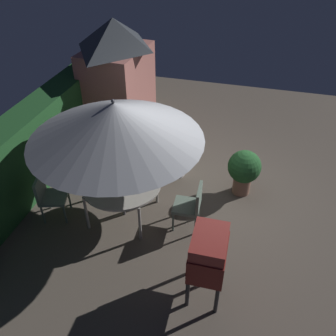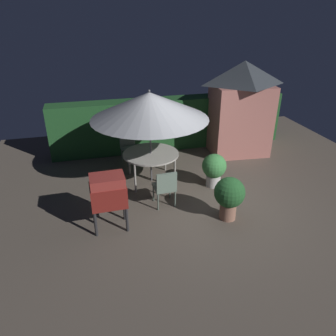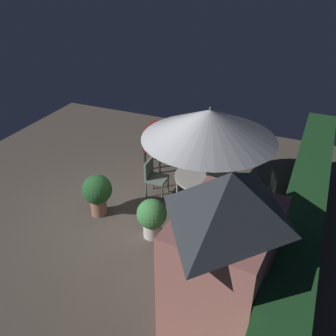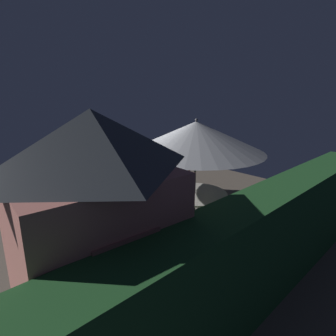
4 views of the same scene
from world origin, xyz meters
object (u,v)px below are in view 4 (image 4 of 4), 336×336
at_px(garden_shed, 99,234).
at_px(patio_table, 194,195).
at_px(potted_plant_by_grill, 121,216).
at_px(chair_near_shed, 256,218).
at_px(patio_umbrella, 196,137).
at_px(bbq_grill, 176,165).
at_px(potted_plant_by_shed, 96,192).
at_px(chair_far_side, 154,191).

height_order(garden_shed, patio_table, garden_shed).
distance_m(garden_shed, potted_plant_by_grill, 2.57).
xyz_separation_m(patio_table, chair_near_shed, (-0.38, 1.28, -0.21)).
bearing_deg(patio_umbrella, bbq_grill, -124.47).
bearing_deg(garden_shed, patio_umbrella, -158.01).
bearing_deg(potted_plant_by_shed, bbq_grill, 173.26).
relative_size(patio_table, chair_far_side, 1.58).
bearing_deg(potted_plant_by_shed, patio_umbrella, 121.18).
relative_size(bbq_grill, potted_plant_by_grill, 1.40).
relative_size(chair_far_side, potted_plant_by_grill, 1.05).
bearing_deg(potted_plant_by_shed, chair_near_shed, 115.90).
xyz_separation_m(chair_near_shed, potted_plant_by_grill, (1.85, -1.93, -0.03)).
bearing_deg(patio_umbrella, garden_shed, 21.99).
relative_size(patio_table, bbq_grill, 1.19).
relative_size(garden_shed, chair_near_shed, 3.07).
xyz_separation_m(chair_near_shed, chair_far_side, (0.44, -2.55, 0.00)).
xyz_separation_m(patio_table, bbq_grill, (-1.22, -1.77, 0.12)).
height_order(chair_far_side, potted_plant_by_shed, potted_plant_by_shed).
bearing_deg(bbq_grill, patio_umbrella, 55.53).
distance_m(patio_umbrella, potted_plant_by_grill, 2.22).
bearing_deg(potted_plant_by_grill, bbq_grill, -157.37).
height_order(patio_table, bbq_grill, bbq_grill).
bearing_deg(chair_near_shed, patio_table, -73.65).
bearing_deg(garden_shed, patio_table, -158.01).
relative_size(bbq_grill, chair_near_shed, 1.33).
bearing_deg(bbq_grill, potted_plant_by_shed, -6.74).
relative_size(garden_shed, potted_plant_by_shed, 2.87).
height_order(chair_far_side, potted_plant_by_grill, chair_far_side).
relative_size(chair_near_shed, potted_plant_by_grill, 1.05).
relative_size(garden_shed, patio_table, 1.94).
bearing_deg(bbq_grill, chair_near_shed, 74.62).
xyz_separation_m(patio_umbrella, chair_far_side, (0.06, -1.27, -1.50)).
distance_m(patio_umbrella, chair_far_side, 1.96).
distance_m(bbq_grill, potted_plant_by_shed, 2.50).
bearing_deg(patio_table, potted_plant_by_grill, -23.79).
xyz_separation_m(chair_far_side, potted_plant_by_grill, (1.42, 0.62, -0.03)).
bearing_deg(chair_near_shed, garden_shed, -1.22).
bearing_deg(chair_far_side, potted_plant_by_shed, -33.72).
distance_m(chair_far_side, potted_plant_by_grill, 1.55).
distance_m(chair_near_shed, potted_plant_by_shed, 3.72).
bearing_deg(potted_plant_by_grill, potted_plant_by_shed, -99.11).
bearing_deg(bbq_grill, chair_far_side, 21.48).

